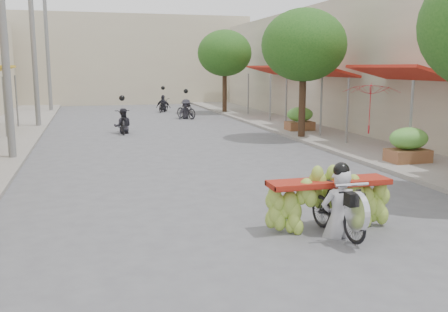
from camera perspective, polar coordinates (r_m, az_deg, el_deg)
sidewalk_right at (r=22.36m, az=11.53°, el=2.54°), size 4.00×60.00×0.12m
shophouse_row_right at (r=24.04m, az=23.74°, el=9.45°), size 9.77×40.00×6.00m
far_building at (r=42.90m, az=-11.38°, el=10.69°), size 20.00×6.00×7.00m
utility_pole_mid at (r=16.99m, az=-23.92°, el=12.97°), size 0.60×0.24×8.00m
utility_pole_far at (r=25.92m, az=-20.96°, el=11.89°), size 0.60×0.24×8.00m
utility_pole_back at (r=34.89m, az=-19.53°, el=11.36°), size 0.60×0.24×8.00m
street_tree_mid at (r=20.60m, az=9.10°, el=12.37°), size 3.40×3.40×5.25m
street_tree_far at (r=31.93m, az=0.07°, el=11.66°), size 3.40×3.40×5.25m
produce_crate_mid at (r=15.91m, az=20.34°, el=1.48°), size 1.20×0.88×1.16m
produce_crate_far at (r=22.84m, az=8.67°, el=4.44°), size 1.20×0.88×1.16m
banana_motorbike at (r=9.05m, az=12.54°, el=-4.09°), size 2.27×1.81×2.25m
market_umbrella at (r=17.05m, az=16.57°, el=8.09°), size 2.04×2.04×1.70m
pedestrian at (r=22.80m, az=8.60°, el=5.15°), size 1.01×0.85×1.76m
bg_motorbike_a at (r=22.77m, az=-11.52°, el=4.37°), size 0.81×1.80×1.95m
bg_motorbike_b at (r=28.74m, az=-4.37°, el=5.94°), size 1.22×1.70×1.95m
bg_motorbike_c at (r=33.36m, az=-6.96°, el=6.40°), size 1.22×1.65×1.95m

